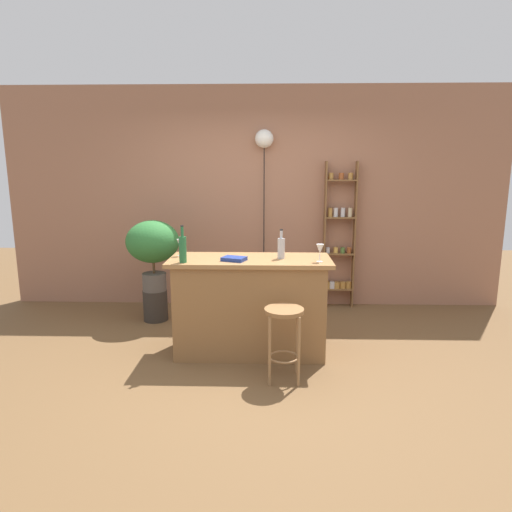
{
  "coord_description": "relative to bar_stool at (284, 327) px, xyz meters",
  "views": [
    {
      "loc": [
        0.17,
        -3.85,
        1.78
      ],
      "look_at": [
        0.05,
        0.55,
        0.92
      ],
      "focal_mm": 31.29,
      "sensor_mm": 36.0,
      "label": 1
    }
  ],
  "objects": [
    {
      "name": "bar_stool",
      "position": [
        0.0,
        0.0,
        0.0
      ],
      "size": [
        0.33,
        0.33,
        0.63
      ],
      "color": "#997047",
      "rests_on": "ground"
    },
    {
      "name": "spice_shelf",
      "position": [
        0.77,
        2.1,
        0.43
      ],
      "size": [
        0.4,
        0.13,
        1.87
      ],
      "color": "brown",
      "rests_on": "ground"
    },
    {
      "name": "bottle_olive_oil",
      "position": [
        -0.01,
        0.58,
        0.58
      ],
      "size": [
        0.07,
        0.07,
        0.28
      ],
      "color": "#B2B2B7",
      "rests_on": "kitchen_counter"
    },
    {
      "name": "potted_plant",
      "position": [
        -1.48,
        1.49,
        0.44
      ],
      "size": [
        0.62,
        0.55,
        0.83
      ],
      "color": "#514C47",
      "rests_on": "plant_stool"
    },
    {
      "name": "wine_glass_left",
      "position": [
        0.34,
        0.44,
        0.59
      ],
      "size": [
        0.07,
        0.07,
        0.16
      ],
      "color": "silver",
      "rests_on": "kitchen_counter"
    },
    {
      "name": "bottle_spirits_clear",
      "position": [
        -0.91,
        0.37,
        0.6
      ],
      "size": [
        0.07,
        0.07,
        0.34
      ],
      "color": "#236638",
      "rests_on": "kitchen_counter"
    },
    {
      "name": "cookbook",
      "position": [
        -0.45,
        0.47,
        0.49
      ],
      "size": [
        0.25,
        0.21,
        0.03
      ],
      "primitive_type": "cube",
      "rotation": [
        0.0,
        0.0,
        -0.35
      ],
      "color": "navy",
      "rests_on": "kitchen_counter"
    },
    {
      "name": "kitchen_counter",
      "position": [
        -0.31,
        0.58,
        0.0
      ],
      "size": [
        1.54,
        0.62,
        0.94
      ],
      "color": "olive",
      "rests_on": "ground"
    },
    {
      "name": "back_wall",
      "position": [
        -0.31,
        2.23,
        0.93
      ],
      "size": [
        6.4,
        0.1,
        2.8
      ],
      "primitive_type": "cube",
      "color": "#9E6B51",
      "rests_on": "ground"
    },
    {
      "name": "pendant_globe_light",
      "position": [
        -0.19,
        2.12,
        1.64
      ],
      "size": [
        0.23,
        0.23,
        2.26
      ],
      "color": "black",
      "rests_on": "ground"
    },
    {
      "name": "ground",
      "position": [
        -0.31,
        0.28,
        -0.47
      ],
      "size": [
        12.0,
        12.0,
        0.0
      ],
      "primitive_type": "plane",
      "color": "brown"
    },
    {
      "name": "plant_stool",
      "position": [
        -1.48,
        1.49,
        -0.29
      ],
      "size": [
        0.29,
        0.29,
        0.37
      ],
      "primitive_type": "cylinder",
      "color": "#2D2823",
      "rests_on": "ground"
    },
    {
      "name": "wine_glass_center",
      "position": [
        -0.99,
        0.69,
        0.59
      ],
      "size": [
        0.07,
        0.07,
        0.16
      ],
      "color": "silver",
      "rests_on": "kitchen_counter"
    }
  ]
}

